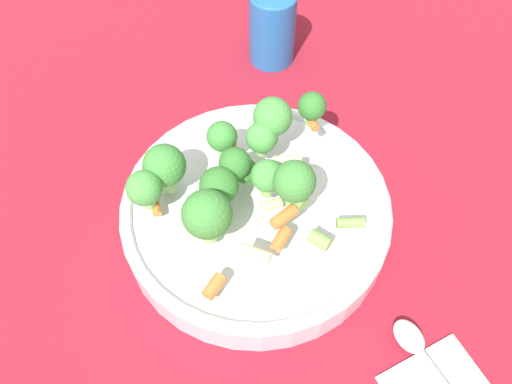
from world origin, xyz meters
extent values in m
plane|color=maroon|center=(0.00, 0.00, 0.00)|extent=(3.00, 3.00, 0.00)
cylinder|color=silver|center=(0.00, 0.00, 0.02)|extent=(0.29, 0.29, 0.04)
torus|color=silver|center=(0.00, 0.00, 0.04)|extent=(0.29, 0.29, 0.01)
cylinder|color=#8CB766|center=(-0.09, 0.04, 0.06)|extent=(0.02, 0.02, 0.02)
sphere|color=#3D8438|center=(-0.09, 0.04, 0.09)|extent=(0.04, 0.04, 0.04)
cylinder|color=#8CB766|center=(-0.02, 0.06, 0.07)|extent=(0.01, 0.01, 0.01)
sphere|color=#3D8438|center=(-0.02, 0.06, 0.09)|extent=(0.03, 0.03, 0.03)
cylinder|color=#8CB766|center=(0.03, 0.06, 0.08)|extent=(0.01, 0.01, 0.02)
sphere|color=#479342|center=(0.03, 0.06, 0.11)|extent=(0.04, 0.04, 0.04)
cylinder|color=#8CB766|center=(-0.11, 0.01, 0.07)|extent=(0.01, 0.01, 0.02)
sphere|color=#479342|center=(-0.11, 0.01, 0.09)|extent=(0.04, 0.04, 0.04)
cylinder|color=#8CB766|center=(0.02, 0.04, 0.08)|extent=(0.01, 0.01, 0.01)
sphere|color=#479342|center=(0.02, 0.04, 0.09)|extent=(0.03, 0.03, 0.03)
cylinder|color=#8CB766|center=(0.08, 0.07, 0.08)|extent=(0.01, 0.01, 0.01)
sphere|color=#33722D|center=(0.08, 0.07, 0.10)|extent=(0.03, 0.03, 0.03)
cylinder|color=#8CB766|center=(-0.01, 0.02, 0.05)|extent=(0.01, 0.01, 0.01)
sphere|color=#33722D|center=(-0.01, 0.02, 0.07)|extent=(0.03, 0.03, 0.03)
cylinder|color=#8CB766|center=(-0.02, 0.02, 0.07)|extent=(0.01, 0.01, 0.02)
sphere|color=#33722D|center=(-0.02, 0.02, 0.09)|extent=(0.03, 0.03, 0.03)
cylinder|color=#8CB766|center=(-0.09, 0.03, 0.07)|extent=(0.01, 0.01, 0.01)
sphere|color=#3D8438|center=(-0.09, 0.03, 0.09)|extent=(0.03, 0.03, 0.03)
cylinder|color=#8CB766|center=(-0.04, 0.00, 0.06)|extent=(0.01, 0.01, 0.02)
sphere|color=#33722D|center=(-0.04, 0.00, 0.09)|extent=(0.04, 0.04, 0.04)
cylinder|color=#8CB766|center=(-0.06, -0.04, 0.07)|extent=(0.02, 0.02, 0.02)
sphere|color=#3D8438|center=(-0.06, -0.04, 0.10)|extent=(0.05, 0.05, 0.05)
cylinder|color=#8CB766|center=(0.03, -0.03, 0.08)|extent=(0.01, 0.01, 0.02)
sphere|color=#3D8438|center=(0.03, -0.03, 0.11)|extent=(0.04, 0.04, 0.04)
cylinder|color=#8CB766|center=(0.01, -0.01, 0.07)|extent=(0.01, 0.01, 0.02)
sphere|color=#479342|center=(0.01, -0.01, 0.10)|extent=(0.03, 0.03, 0.03)
cylinder|color=orange|center=(0.01, -0.06, 0.07)|extent=(0.02, 0.03, 0.01)
cylinder|color=beige|center=(-0.02, -0.08, 0.08)|extent=(0.03, 0.03, 0.01)
cylinder|color=beige|center=(0.01, -0.03, 0.08)|extent=(0.02, 0.01, 0.01)
cylinder|color=orange|center=(-0.10, 0.01, 0.05)|extent=(0.01, 0.02, 0.01)
cylinder|color=#729E4C|center=(0.08, -0.06, 0.07)|extent=(0.03, 0.02, 0.01)
cylinder|color=orange|center=(0.08, 0.06, 0.09)|extent=(0.01, 0.02, 0.01)
cylinder|color=beige|center=(0.04, 0.02, 0.08)|extent=(0.03, 0.01, 0.01)
cylinder|color=#729E4C|center=(0.05, -0.07, 0.06)|extent=(0.02, 0.03, 0.01)
cylinder|color=#729E4C|center=(0.03, -0.03, 0.09)|extent=(0.03, 0.03, 0.01)
cylinder|color=orange|center=(0.02, -0.05, 0.08)|extent=(0.03, 0.02, 0.01)
cylinder|color=orange|center=(-0.06, -0.09, 0.06)|extent=(0.03, 0.03, 0.01)
cylinder|color=orange|center=(-0.02, 0.08, 0.06)|extent=(0.02, 0.01, 0.01)
cylinder|color=#2366B2|center=(0.09, 0.27, 0.05)|extent=(0.06, 0.06, 0.10)
ellipsoid|color=silver|center=(0.11, -0.16, 0.01)|extent=(0.03, 0.04, 0.01)
camera|label=1|loc=(-0.07, -0.29, 0.49)|focal=35.00mm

